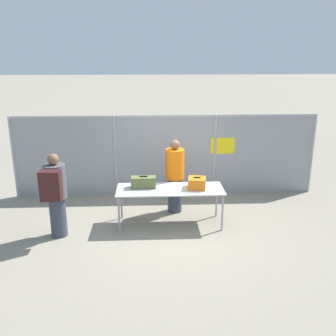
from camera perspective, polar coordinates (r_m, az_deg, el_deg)
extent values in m
plane|color=gray|center=(7.84, 0.21, -8.93)|extent=(120.00, 120.00, 0.00)
cylinder|color=#9EA0A5|center=(9.84, -22.45, 1.46)|extent=(0.07, 0.07, 2.02)
cylinder|color=#9EA0A5|center=(9.30, -8.00, 1.75)|extent=(0.07, 0.07, 2.02)
cylinder|color=#9EA0A5|center=(9.39, 7.15, 1.95)|extent=(0.07, 0.07, 2.02)
cylinder|color=#9EA0A5|center=(10.11, 21.05, 2.01)|extent=(0.07, 0.07, 2.02)
cube|color=gray|center=(9.26, -0.39, 1.87)|extent=(7.39, 0.01, 2.02)
cube|color=#9EA0A5|center=(9.06, -0.40, 7.86)|extent=(7.39, 0.04, 0.04)
cube|color=yellow|center=(9.36, 8.33, 3.37)|extent=(0.60, 0.01, 0.40)
cube|color=#B2B2AD|center=(7.65, 0.33, -3.26)|extent=(2.18, 0.81, 0.02)
cylinder|color=#99999E|center=(7.50, -7.48, -7.11)|extent=(0.04, 0.04, 0.77)
cylinder|color=#99999E|center=(7.60, 8.29, -6.79)|extent=(0.04, 0.04, 0.77)
cylinder|color=#99999E|center=(8.13, -7.11, -5.14)|extent=(0.04, 0.04, 0.77)
cylinder|color=#99999E|center=(8.22, 7.40, -4.87)|extent=(0.04, 0.04, 0.77)
cube|color=#566033|center=(7.68, -3.77, -2.18)|extent=(0.51, 0.23, 0.23)
cube|color=black|center=(7.64, -3.78, -1.27)|extent=(0.16, 0.02, 0.02)
cube|color=orange|center=(7.66, 4.42, -2.31)|extent=(0.40, 0.40, 0.22)
cube|color=black|center=(7.62, 4.44, -1.44)|extent=(0.14, 0.05, 0.02)
cylinder|color=#383D4C|center=(7.63, -16.38, -7.14)|extent=(0.31, 0.31, 0.79)
cylinder|color=#4C4C51|center=(7.37, -16.84, -1.98)|extent=(0.41, 0.41, 0.66)
sphere|color=brown|center=(7.25, -17.13, 1.29)|extent=(0.21, 0.21, 0.21)
cube|color=#381919|center=(7.07, -17.46, -2.56)|extent=(0.37, 0.23, 0.55)
cylinder|color=#383D4C|center=(8.42, 1.04, -4.10)|extent=(0.31, 0.31, 0.79)
cylinder|color=orange|center=(8.19, 1.07, 0.62)|extent=(0.41, 0.41, 0.66)
sphere|color=brown|center=(8.08, 1.08, 3.59)|extent=(0.21, 0.21, 0.21)
cube|color=#4C6B47|center=(11.95, 9.42, 2.11)|extent=(2.84, 1.55, 0.50)
sphere|color=black|center=(11.10, 7.76, 0.38)|extent=(0.57, 0.57, 0.57)
sphere|color=black|center=(12.68, 6.43, 2.53)|extent=(0.57, 0.57, 0.57)
cylinder|color=#59595B|center=(11.75, 0.20, 1.08)|extent=(0.99, 0.06, 0.06)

